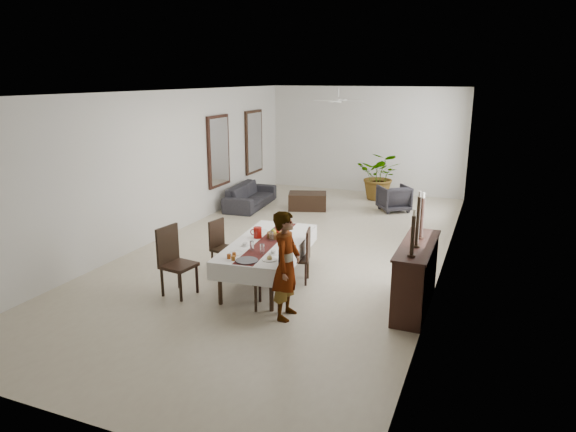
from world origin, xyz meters
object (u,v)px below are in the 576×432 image
at_px(dining_table_top, 268,243).
at_px(red_pitcher, 258,233).
at_px(woman, 286,265).
at_px(sofa, 250,196).
at_px(sideboard_body, 416,277).

bearing_deg(dining_table_top, red_pitcher, 149.04).
xyz_separation_m(woman, sofa, (-3.49, 5.87, -0.51)).
bearing_deg(sideboard_body, dining_table_top, 177.62).
bearing_deg(sofa, red_pitcher, -157.07).
xyz_separation_m(red_pitcher, sideboard_body, (2.78, -0.23, -0.33)).
relative_size(dining_table_top, sideboard_body, 1.38).
distance_m(woman, sideboard_body, 2.03).
height_order(dining_table_top, sofa, dining_table_top).
xyz_separation_m(dining_table_top, sofa, (-2.67, 4.73, -0.39)).
height_order(dining_table_top, woman, woman).
distance_m(dining_table_top, sofa, 5.45).
bearing_deg(woman, sideboard_body, -61.49).
bearing_deg(sideboard_body, red_pitcher, 175.36).
distance_m(dining_table_top, red_pitcher, 0.31).
bearing_deg(sofa, sideboard_body, -137.67).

